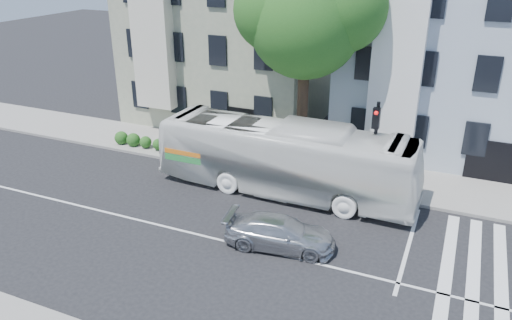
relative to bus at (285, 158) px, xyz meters
The scene contains 9 objects.
ground 5.38m from the bus, 94.17° to the right, with size 120.00×120.00×0.00m, color black.
sidewalk_far 3.37m from the bus, 97.23° to the left, with size 80.00×4.00×0.15m, color gray.
building_left 12.92m from the bus, 126.62° to the left, with size 12.00×10.00×11.00m, color gray.
building_right 12.51m from the bus, 56.24° to the left, with size 12.00×10.00×11.00m, color #A5B1C4.
street_tree 7.13m from the bus, 94.87° to the left, with size 7.30×5.90×11.10m.
bus is the anchor object (origin of this frame).
sedan 4.92m from the bus, 71.87° to the right, with size 4.30×1.75×1.25m, color silver.
hedge 6.92m from the bus, 165.38° to the left, with size 8.50×0.84×0.70m, color #2D6420, non-canonical shape.
traffic_signal 4.16m from the bus, 12.56° to the left, with size 0.49×0.55×4.64m.
Camera 1 is at (7.64, -15.07, 10.84)m, focal length 35.00 mm.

